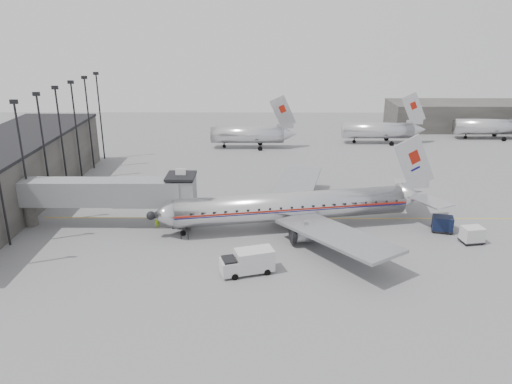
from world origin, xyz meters
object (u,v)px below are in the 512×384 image
at_px(baggage_cart_white, 472,234).
at_px(ramp_worker, 157,221).
at_px(service_van, 248,261).
at_px(baggage_cart_navy, 443,224).
at_px(airliner, 297,206).

bearing_deg(baggage_cart_white, ramp_worker, 164.11).
bearing_deg(ramp_worker, service_van, -87.48).
relative_size(baggage_cart_navy, ramp_worker, 1.65).
distance_m(airliner, ramp_worker, 16.95).
bearing_deg(airliner, ramp_worker, 169.71).
bearing_deg(airliner, baggage_cart_navy, -14.49).
bearing_deg(service_van, baggage_cart_white, -0.99).
distance_m(airliner, baggage_cart_navy, 17.29).
relative_size(service_van, ramp_worker, 3.32).
distance_m(service_van, ramp_worker, 15.96).
bearing_deg(baggage_cart_navy, airliner, -169.43).
distance_m(baggage_cart_white, ramp_worker, 36.49).
xyz_separation_m(service_van, baggage_cart_white, (25.05, 7.28, -0.30)).
relative_size(baggage_cart_navy, baggage_cart_white, 1.05).
bearing_deg(baggage_cart_navy, service_van, -141.23).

